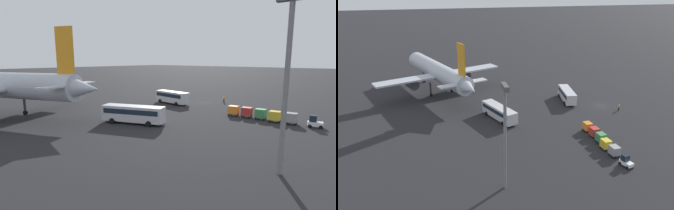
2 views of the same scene
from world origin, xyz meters
TOP-DOWN VIEW (x-y plane):
  - ground_plane at (0.00, 0.00)m, footprint 600.00×600.00m
  - airplane at (19.86, 41.36)m, footprint 42.06×35.93m
  - shuttle_bus_near at (5.34, 7.33)m, footprint 10.38×4.11m
  - shuttle_bus_far at (-2.75, 28.09)m, footprint 11.75×6.83m
  - baggage_tug at (-28.47, 9.99)m, footprint 2.66×2.17m
  - worker_person at (-4.22, -2.96)m, footprint 0.38×0.38m
  - cargo_cart_grey at (-24.80, 10.21)m, footprint 2.14×1.85m
  - cargo_cart_yellow at (-22.00, 10.48)m, footprint 2.14×1.85m
  - cargo_cart_green at (-19.21, 10.07)m, footprint 2.14×1.85m
  - cargo_cart_red at (-16.42, 10.16)m, footprint 2.14×1.85m
  - cargo_cart_orange at (-13.63, 10.35)m, footprint 2.14×1.85m
  - light_pole at (-30.02, 32.79)m, footprint 2.80×0.70m

SIDE VIEW (x-z plane):
  - ground_plane at x=0.00m, z-range 0.00..0.00m
  - worker_person at x=-4.22m, z-range 0.00..1.74m
  - baggage_tug at x=-28.47m, z-range -0.11..1.99m
  - cargo_cart_grey at x=-24.80m, z-range 0.16..2.22m
  - cargo_cart_yellow at x=-22.00m, z-range 0.16..2.22m
  - cargo_cart_green at x=-19.21m, z-range 0.16..2.22m
  - cargo_cart_red at x=-16.42m, z-range 0.16..2.22m
  - cargo_cart_orange at x=-13.63m, z-range 0.16..2.22m
  - shuttle_bus_near at x=5.34m, z-range 0.32..3.54m
  - shuttle_bus_far at x=-2.75m, z-range 0.32..3.55m
  - airplane at x=19.86m, z-range -2.11..14.94m
  - light_pole at x=-30.02m, z-range 1.99..19.64m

